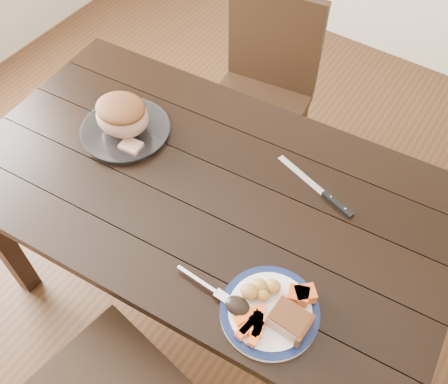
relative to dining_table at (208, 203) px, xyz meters
The scene contains 15 objects.
ground 0.66m from the dining_table, behind, with size 4.00×4.00×0.00m, color #472B16.
dining_table is the anchor object (origin of this frame).
chair_far 0.78m from the dining_table, 106.80° to the left, with size 0.48×0.49×0.93m.
dinner_plate 0.48m from the dining_table, 33.81° to the right, with size 0.27×0.27×0.02m, color white.
plate_rim 0.48m from the dining_table, 33.81° to the right, with size 0.27×0.27×0.02m, color #0D1843.
serving_platter 0.39m from the dining_table, behind, with size 0.30×0.30×0.02m, color white.
pork_slice 0.54m from the dining_table, 30.61° to the right, with size 0.10×0.08×0.04m, color tan.
roasted_potatoes 0.43m from the dining_table, 34.33° to the right, with size 0.09×0.09×0.04m.
carrot_batons 0.51m from the dining_table, 40.76° to the right, with size 0.09×0.11×0.02m.
pumpkin_wedges 0.50m from the dining_table, 22.72° to the right, with size 0.08×0.08×0.04m.
dark_mushroom 0.46m from the dining_table, 44.16° to the right, with size 0.07×0.05×0.03m, color black.
fork 0.38m from the dining_table, 54.83° to the right, with size 0.18×0.03×0.00m.
roast_joint 0.41m from the dining_table, behind, with size 0.19×0.16×0.12m, color tan.
cut_slice 0.32m from the dining_table, behind, with size 0.07×0.06×0.02m, color tan.
carving_knife 0.40m from the dining_table, 27.03° to the left, with size 0.31×0.11×0.01m.
Camera 1 is at (0.59, -0.79, 2.02)m, focal length 40.00 mm.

